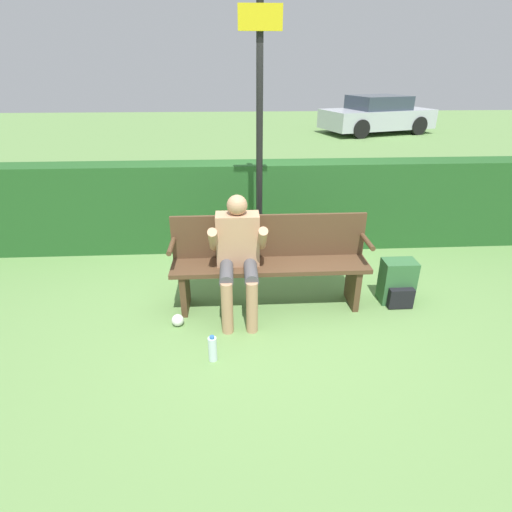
{
  "coord_description": "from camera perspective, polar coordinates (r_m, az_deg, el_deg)",
  "views": [
    {
      "loc": [
        -0.35,
        -3.59,
        2.3
      ],
      "look_at": [
        -0.15,
        -0.1,
        0.63
      ],
      "focal_mm": 28.0,
      "sensor_mm": 36.0,
      "label": 1
    }
  ],
  "objects": [
    {
      "name": "hedge_back",
      "position": [
        5.45,
        0.57,
        7.18
      ],
      "size": [
        12.0,
        0.42,
        1.17
      ],
      "color": "#235623",
      "rests_on": "ground"
    },
    {
      "name": "parked_car",
      "position": [
        16.38,
        16.89,
        18.68
      ],
      "size": [
        4.36,
        2.92,
        1.33
      ],
      "rotation": [
        0.0,
        0.0,
        0.29
      ],
      "color": "#B7BCC6",
      "rests_on": "ground"
    },
    {
      "name": "water_bottle",
      "position": [
        3.52,
        -6.22,
        -13.03
      ],
      "size": [
        0.07,
        0.07,
        0.25
      ],
      "color": "silver",
      "rests_on": "ground"
    },
    {
      "name": "park_bench",
      "position": [
        4.08,
        1.97,
        -0.47
      ],
      "size": [
        1.99,
        0.4,
        0.95
      ],
      "color": "#513823",
      "rests_on": "ground"
    },
    {
      "name": "backpack",
      "position": [
        4.49,
        19.56,
        -3.63
      ],
      "size": [
        0.34,
        0.3,
        0.47
      ],
      "color": "#336638",
      "rests_on": "ground"
    },
    {
      "name": "litter_crumple",
      "position": [
        4.01,
        -11.12,
        -8.98
      ],
      "size": [
        0.12,
        0.12,
        0.12
      ],
      "color": "silver",
      "rests_on": "ground"
    },
    {
      "name": "ground_plane",
      "position": [
        4.28,
        1.95,
        -7.05
      ],
      "size": [
        40.0,
        40.0,
        0.0
      ],
      "primitive_type": "plane",
      "color": "#668E4C"
    },
    {
      "name": "person_seated",
      "position": [
        3.87,
        -2.57,
        0.7
      ],
      "size": [
        0.56,
        0.64,
        1.21
      ],
      "color": "tan",
      "rests_on": "ground"
    },
    {
      "name": "signpost",
      "position": [
        4.34,
        0.51,
        16.32
      ],
      "size": [
        0.42,
        0.09,
        2.87
      ],
      "color": "black",
      "rests_on": "ground"
    }
  ]
}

